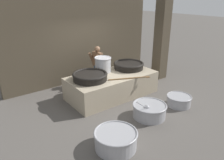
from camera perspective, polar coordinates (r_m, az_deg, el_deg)
ground_plane at (r=7.62m, az=0.00°, el=-3.96°), size 60.00×60.00×0.00m
back_wall at (r=8.70m, az=-7.97°, el=10.24°), size 6.23×0.24×3.21m
support_pillar at (r=9.03m, az=12.80°, el=10.34°), size 0.45×0.45×3.21m
hearth_platform at (r=7.46m, az=0.00°, el=-1.35°), size 3.00×1.46×0.75m
giant_wok_near at (r=6.87m, az=-5.75°, el=1.01°), size 1.11×1.11×0.23m
giant_wok_far at (r=7.93m, az=4.37°, el=3.87°), size 1.09×1.09×0.23m
stock_pot at (r=7.52m, az=-2.39°, el=4.11°), size 0.58×0.58×0.52m
stirring_paddle at (r=7.01m, az=5.01°, el=0.50°), size 1.28×0.63×0.04m
cook at (r=8.22m, az=-3.81°, el=4.07°), size 0.38×0.57×1.51m
prep_bowl_vegetables at (r=6.33m, az=9.72°, el=-7.71°), size 1.23×0.97×0.79m
prep_bowl_meat at (r=5.11m, az=0.97°, el=-15.16°), size 1.00×1.00×0.42m
prep_bowl_extra at (r=7.18m, az=17.05°, el=-5.04°), size 0.77×0.77×0.33m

